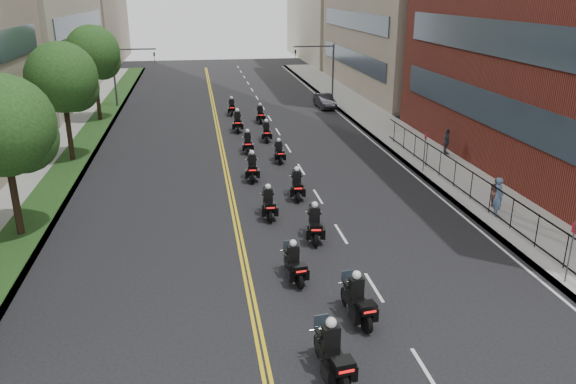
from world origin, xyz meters
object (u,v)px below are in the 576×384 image
motorcycle_1 (357,302)px  motorcycle_7 (279,153)px  pedestrian_c (447,141)px  motorcycle_9 (266,132)px  motorcycle_0 (332,355)px  motorcycle_11 (260,115)px  motorcycle_3 (315,225)px  motorcycle_4 (269,204)px  motorcycle_5 (297,186)px  motorcycle_6 (252,168)px  pedestrian_a (498,197)px  motorcycle_12 (232,108)px  pedestrian_b (497,192)px  motorcycle_8 (248,143)px  motorcycle_2 (294,265)px  parked_sedan (325,101)px  motorcycle_10 (238,122)px

motorcycle_1 → motorcycle_7: motorcycle_1 is taller
pedestrian_c → motorcycle_9: bearing=68.4°
motorcycle_0 → motorcycle_11: (1.80, 33.29, -0.09)m
motorcycle_1 → motorcycle_9: size_ratio=1.10×
motorcycle_7 → motorcycle_9: (-0.13, 5.49, 0.03)m
motorcycle_0 → motorcycle_11: size_ratio=1.13×
motorcycle_3 → motorcycle_4: (-1.69, 2.96, -0.03)m
motorcycle_3 → motorcycle_5: (0.17, 5.43, -0.02)m
motorcycle_6 → pedestrian_a: 13.69m
motorcycle_9 → motorcycle_11: motorcycle_11 is taller
motorcycle_7 → motorcycle_12: bearing=98.6°
motorcycle_0 → motorcycle_6: bearing=83.6°
pedestrian_b → motorcycle_8: bearing=44.1°
motorcycle_2 → parked_sedan: size_ratio=0.57×
motorcycle_12 → pedestrian_a: size_ratio=1.16×
motorcycle_1 → parked_sedan: bearing=71.3°
motorcycle_4 → motorcycle_7: 9.46m
motorcycle_3 → motorcycle_9: bearing=97.6°
motorcycle_6 → motorcycle_12: size_ratio=1.07×
motorcycle_3 → motorcycle_10: motorcycle_10 is taller
motorcycle_2 → motorcycle_5: 9.12m
pedestrian_a → pedestrian_b: 1.19m
motorcycle_2 → motorcycle_10: bearing=83.6°
motorcycle_3 → pedestrian_a: pedestrian_a is taller
motorcycle_4 → motorcycle_6: 5.92m
motorcycle_4 → motorcycle_7: bearing=79.5°
motorcycle_6 → motorcycle_11: size_ratio=1.07×
motorcycle_1 → motorcycle_12: 34.05m
motorcycle_2 → pedestrian_b: bearing=19.3°
parked_sedan → motorcycle_10: bearing=-140.7°
motorcycle_0 → motorcycle_10: size_ratio=1.03×
motorcycle_8 → motorcycle_5: bearing=-76.3°
motorcycle_1 → motorcycle_4: size_ratio=1.06×
motorcycle_8 → motorcycle_11: size_ratio=0.98×
motorcycle_10 → motorcycle_4: bearing=-86.6°
motorcycle_10 → pedestrian_a: (11.13, -19.99, 0.39)m
motorcycle_1 → motorcycle_5: motorcycle_1 is taller
motorcycle_9 → motorcycle_4: bearing=-93.2°
motorcycle_7 → motorcycle_11: size_ratio=0.94×
motorcycle_0 → motorcycle_1: size_ratio=1.05×
pedestrian_b → pedestrian_c: (1.66, 9.67, 0.06)m
motorcycle_5 → pedestrian_b: (9.67, -3.34, 0.27)m
motorcycle_4 → pedestrian_b: bearing=-3.2°
motorcycle_2 → motorcycle_11: bearing=79.1°
parked_sedan → pedestrian_b: bearing=-87.3°
motorcycle_12 → pedestrian_b: pedestrian_b is taller
motorcycle_0 → motorcycle_3: bearing=73.4°
motorcycle_1 → motorcycle_6: bearing=89.6°
motorcycle_0 → motorcycle_7: size_ratio=1.21×
motorcycle_2 → motorcycle_8: 18.36m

